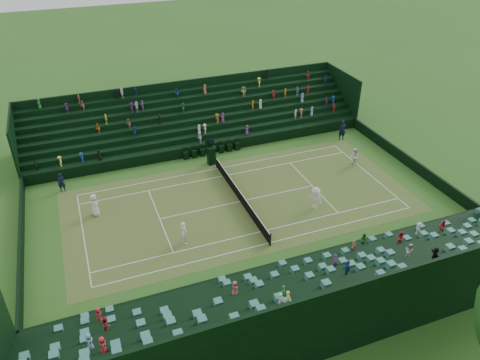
{
  "coord_description": "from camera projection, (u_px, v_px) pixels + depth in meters",
  "views": [
    {
      "loc": [
        28.31,
        -10.88,
        20.76
      ],
      "look_at": [
        0.0,
        0.0,
        2.0
      ],
      "focal_mm": 35.0,
      "sensor_mm": 36.0,
      "label": 1
    }
  ],
  "objects": [
    {
      "name": "perimeter_wall_south",
      "position": [
        21.0,
        243.0,
        31.6
      ],
      "size": [
        17.17,
        0.2,
        1.0
      ],
      "primitive_type": "cube",
      "color": "black",
      "rests_on": "ground"
    },
    {
      "name": "player_far_west",
      "position": [
        354.0,
        157.0,
        41.13
      ],
      "size": [
        0.87,
        0.71,
        1.66
      ],
      "primitive_type": "imported",
      "rotation": [
        0.0,
        0.0,
        -0.1
      ],
      "color": "white",
      "rests_on": "ground"
    },
    {
      "name": "north_grandstand",
      "position": [
        322.0,
        299.0,
        25.85
      ],
      "size": [
        6.6,
        32.0,
        4.9
      ],
      "color": "black",
      "rests_on": "ground"
    },
    {
      "name": "perimeter_wall_north",
      "position": [
        408.0,
        161.0,
        41.3
      ],
      "size": [
        17.17,
        0.2,
        1.0
      ],
      "primitive_type": "cube",
      "color": "black",
      "rests_on": "ground"
    },
    {
      "name": "perimeter_wall_west",
      "position": [
        207.0,
        149.0,
        43.19
      ],
      "size": [
        0.2,
        31.77,
        1.0
      ],
      "primitive_type": "cube",
      "color": "black",
      "rests_on": "ground"
    },
    {
      "name": "ground",
      "position": [
        240.0,
        202.0,
        36.71
      ],
      "size": [
        160.0,
        160.0,
        0.0
      ],
      "primitive_type": "plane",
      "color": "#32641F",
      "rests_on": "ground"
    },
    {
      "name": "court_surface",
      "position": [
        240.0,
        202.0,
        36.71
      ],
      "size": [
        12.97,
        26.77,
        0.01
      ],
      "primitive_type": "cube",
      "color": "#387326",
      "rests_on": "ground"
    },
    {
      "name": "player_far_east",
      "position": [
        315.0,
        198.0,
        35.52
      ],
      "size": [
        1.35,
        1.09,
        1.83
      ],
      "primitive_type": "imported",
      "rotation": [
        0.0,
        0.0,
        0.4
      ],
      "color": "white",
      "rests_on": "ground"
    },
    {
      "name": "south_grandstand",
      "position": [
        194.0,
        121.0,
        45.95
      ],
      "size": [
        6.6,
        32.0,
        4.9
      ],
      "color": "black",
      "rests_on": "ground"
    },
    {
      "name": "perimeter_wall_east",
      "position": [
        288.0,
        265.0,
        29.71
      ],
      "size": [
        0.2,
        31.77,
        1.0
      ],
      "primitive_type": "cube",
      "color": "black",
      "rests_on": "ground"
    },
    {
      "name": "umpire_chair",
      "position": [
        211.0,
        153.0,
        41.27
      ],
      "size": [
        0.81,
        0.81,
        2.53
      ],
      "color": "black",
      "rests_on": "ground"
    },
    {
      "name": "line_judge_south",
      "position": [
        61.0,
        182.0,
        37.6
      ],
      "size": [
        0.42,
        0.61,
        1.62
      ],
      "primitive_type": "imported",
      "rotation": [
        0.0,
        0.0,
        1.52
      ],
      "color": "black",
      "rests_on": "ground"
    },
    {
      "name": "line_judge_north",
      "position": [
        342.0,
        130.0,
        45.41
      ],
      "size": [
        0.61,
        0.8,
        1.98
      ],
      "primitive_type": "imported",
      "rotation": [
        0.0,
        0.0,
        1.36
      ],
      "color": "black",
      "rests_on": "ground"
    },
    {
      "name": "player_near_east",
      "position": [
        184.0,
        233.0,
        31.97
      ],
      "size": [
        0.74,
        0.59,
        1.75
      ],
      "primitive_type": "imported",
      "rotation": [
        0.0,
        0.0,
        3.45
      ],
      "color": "white",
      "rests_on": "ground"
    },
    {
      "name": "courtside_chairs",
      "position": [
        212.0,
        150.0,
        43.19
      ],
      "size": [
        0.49,
        5.46,
        1.06
      ],
      "color": "black",
      "rests_on": "ground"
    },
    {
      "name": "player_near_west",
      "position": [
        95.0,
        205.0,
        34.75
      ],
      "size": [
        0.99,
        0.76,
        1.8
      ],
      "primitive_type": "imported",
      "rotation": [
        0.0,
        0.0,
        3.38
      ],
      "color": "white",
      "rests_on": "ground"
    },
    {
      "name": "tennis_net",
      "position": [
        240.0,
        196.0,
        36.44
      ],
      "size": [
        11.67,
        0.1,
        1.06
      ],
      "color": "black",
      "rests_on": "ground"
    }
  ]
}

